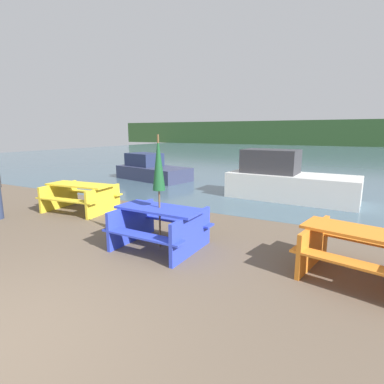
# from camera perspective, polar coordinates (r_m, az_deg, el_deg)

# --- Properties ---
(water) EXTENTS (60.00, 50.00, 0.00)m
(water) POSITION_cam_1_polar(r_m,az_deg,el_deg) (32.58, 22.58, 6.67)
(water) COLOR #425B6B
(water) RESTS_ON ground_plane
(far_treeline) EXTENTS (80.00, 1.60, 4.00)m
(far_treeline) POSITION_cam_1_polar(r_m,az_deg,el_deg) (52.44, 25.05, 10.16)
(far_treeline) COLOR #284723
(far_treeline) RESTS_ON water
(picnic_table_blue) EXTENTS (1.71, 1.42, 0.80)m
(picnic_table_blue) POSITION_cam_1_polar(r_m,az_deg,el_deg) (5.83, -6.14, -6.07)
(picnic_table_blue) COLOR blue
(picnic_table_blue) RESTS_ON ground_plane
(picnic_table_orange) EXTENTS (1.91, 1.69, 0.77)m
(picnic_table_orange) POSITION_cam_1_polar(r_m,az_deg,el_deg) (5.28, 29.40, -9.57)
(picnic_table_orange) COLOR orange
(picnic_table_orange) RESTS_ON ground_plane
(picnic_table_yellow) EXTENTS (2.02, 1.55, 0.77)m
(picnic_table_yellow) POSITION_cam_1_polar(r_m,az_deg,el_deg) (9.05, -20.50, -0.45)
(picnic_table_yellow) COLOR yellow
(picnic_table_yellow) RESTS_ON ground_plane
(umbrella_darkgreen) EXTENTS (0.24, 0.24, 2.17)m
(umbrella_darkgreen) POSITION_cam_1_polar(r_m,az_deg,el_deg) (5.60, -6.39, 5.30)
(umbrella_darkgreen) COLOR brown
(umbrella_darkgreen) RESTS_ON ground_plane
(boat) EXTENTS (4.19, 1.85, 1.63)m
(boat) POSITION_cam_1_polar(r_m,az_deg,el_deg) (10.48, 17.56, 2.03)
(boat) COLOR silver
(boat) RESTS_ON water
(boat_second) EXTENTS (3.83, 2.38, 1.20)m
(boat_second) POSITION_cam_1_polar(r_m,az_deg,el_deg) (14.28, -7.74, 4.20)
(boat_second) COLOR #333856
(boat_second) RESTS_ON water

